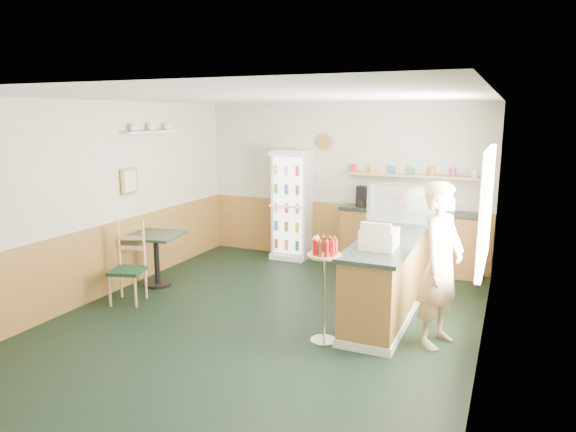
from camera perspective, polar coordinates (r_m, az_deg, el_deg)
The scene contains 13 objects.
ground at distance 6.52m, azimuth -2.57°, elevation -11.41°, with size 6.00×6.00×0.00m, color black.
room_envelope at distance 6.85m, azimuth -1.67°, elevation 2.94°, with size 5.04×6.02×2.72m.
service_counter at distance 6.91m, azimuth 11.61°, elevation -6.26°, with size 0.68×3.01×1.01m.
back_counter at distance 8.56m, azimuth 13.06°, elevation -2.34°, with size 2.24×0.42×1.69m.
drinks_fridge at distance 8.99m, azimuth 0.41°, elevation 1.24°, with size 0.63×0.53×1.91m.
display_case at distance 7.25m, azimuth 12.81°, elevation 1.18°, with size 0.96×0.50×0.54m.
cash_register at distance 5.94m, azimuth 10.10°, elevation -2.47°, with size 0.39×0.41×0.22m, color beige.
shopkeeper at distance 5.81m, azimuth 16.61°, elevation -5.24°, with size 0.61×0.44×1.82m, color tan.
condiment_stand at distance 5.66m, azimuth 4.05°, elevation -6.19°, with size 0.38×0.38×1.18m.
newspaper_rack at distance 7.25m, azimuth 9.35°, elevation -5.09°, with size 0.09×0.45×0.53m.
cafe_table at distance 7.83m, azimuth -14.43°, elevation -3.59°, with size 0.82×0.82×0.79m.
cafe_chair at distance 7.29m, azimuth -17.04°, elevation -4.61°, with size 0.52×0.52×1.12m.
dog_doorstop at distance 6.81m, azimuth 6.49°, elevation -9.42°, with size 0.21×0.27×0.25m.
Camera 1 is at (2.69, -5.39, 2.51)m, focal length 32.00 mm.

